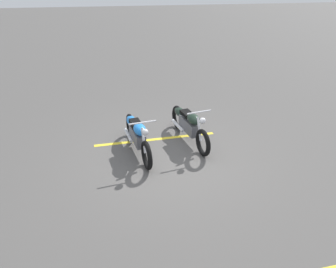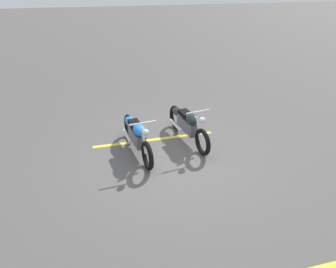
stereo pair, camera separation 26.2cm
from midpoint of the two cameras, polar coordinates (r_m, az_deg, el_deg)
ground_plane at (r=8.18m, az=0.88°, el=-3.94°), size 60.00×60.00×0.00m
motorcycle_bright_foreground at (r=8.26m, az=-4.30°, el=-0.02°), size 2.21×0.73×1.04m
motorcycle_dark_foreground at (r=8.77m, az=4.33°, el=1.70°), size 2.20×0.78×1.04m
parking_stripe_near at (r=8.98m, az=-1.27°, el=-0.89°), size 0.38×3.20×0.01m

